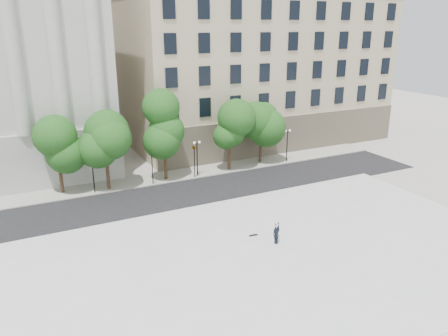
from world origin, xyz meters
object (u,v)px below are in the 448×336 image
at_px(person_lying, 276,241).
at_px(traffic_light_east, 194,145).
at_px(traffic_light_west, 151,152).
at_px(skateboard, 253,235).

bearing_deg(person_lying, traffic_light_east, 78.55).
height_order(traffic_light_east, person_lying, traffic_light_east).
bearing_deg(traffic_light_east, traffic_light_west, 180.00).
xyz_separation_m(traffic_light_west, person_lying, (4.01, -17.67, -2.94)).
bearing_deg(skateboard, traffic_light_west, 106.27).
xyz_separation_m(person_lying, skateboard, (-0.89, 1.89, -0.19)).
height_order(person_lying, skateboard, person_lying).
bearing_deg(traffic_light_west, traffic_light_east, 0.00).
height_order(traffic_light_west, skateboard, traffic_light_west).
distance_m(traffic_light_west, person_lying, 18.35).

